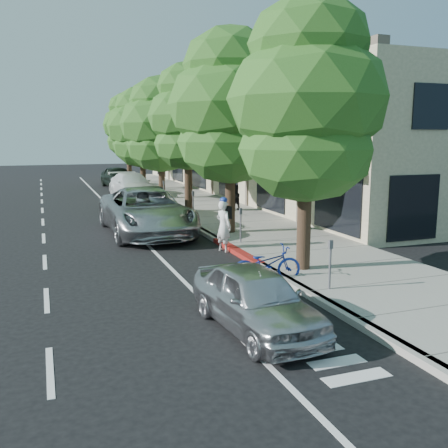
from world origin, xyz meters
name	(u,v)px	position (x,y,z in m)	size (l,w,h in m)	color
ground	(248,260)	(0.00, 0.00, 0.00)	(120.00, 120.00, 0.00)	black
sidewalk	(228,217)	(2.30, 8.00, 0.07)	(4.60, 56.00, 0.15)	gray
curb	(182,220)	(0.00, 8.00, 0.07)	(0.30, 56.00, 0.15)	#9E998E
curb_red_segment	(237,251)	(0.00, 1.00, 0.07)	(0.32, 4.00, 0.15)	maroon
storefront_building	(274,143)	(9.60, 18.00, 3.50)	(10.00, 36.00, 7.00)	beige
street_tree_0	(307,103)	(0.90, -2.00, 4.86)	(4.51, 4.51, 7.78)	black
street_tree_1	(230,108)	(0.90, 4.00, 5.04)	(4.91, 4.91, 8.14)	black
street_tree_2	(188,118)	(0.90, 10.00, 4.84)	(4.02, 4.02, 7.62)	black
street_tree_3	(161,125)	(0.90, 16.00, 4.63)	(5.00, 5.00, 7.62)	black
street_tree_4	(142,128)	(0.90, 22.00, 4.57)	(5.07, 5.07, 7.57)	black
street_tree_5	(128,126)	(0.90, 28.00, 4.79)	(4.19, 4.19, 7.60)	black
cyclist	(224,226)	(-0.31, 1.44, 0.90)	(0.65, 0.43, 1.79)	white
bicycle	(267,264)	(-0.48, -2.46, 0.51)	(0.68, 1.94, 1.02)	#162D99
silver_suv	(146,212)	(-2.20, 5.50, 0.93)	(3.09, 6.70, 1.86)	#B2B3B7
dark_sedan	(146,204)	(-1.49, 9.00, 0.77)	(1.63, 4.68, 1.54)	black
white_pickup	(132,185)	(-0.56, 18.41, 0.78)	(2.20, 5.41, 1.57)	white
dark_suv_far	(118,177)	(-0.50, 25.12, 0.82)	(1.94, 4.81, 1.64)	black
near_car_a	(256,299)	(-2.14, -5.50, 0.67)	(1.57, 3.91, 1.33)	#BCBDC2
pedestrian	(233,194)	(3.15, 9.47, 1.03)	(0.85, 0.66, 1.76)	black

